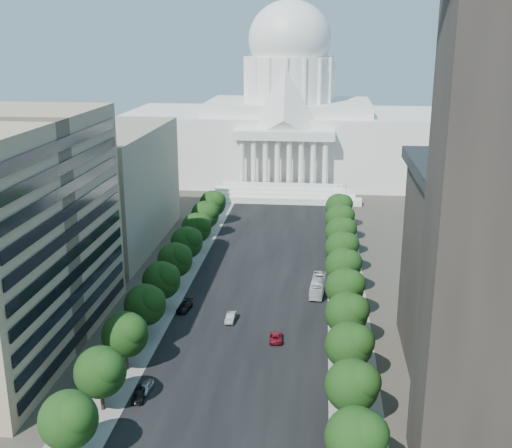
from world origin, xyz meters
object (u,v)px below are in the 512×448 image
(car_dark_a, at_px, (139,394))
(car_silver, at_px, (231,317))
(car_parked, at_px, (146,387))
(car_dark_b, at_px, (185,307))
(car_red, at_px, (276,337))
(city_bus, at_px, (318,286))

(car_dark_a, distance_m, car_silver, 30.19)
(car_dark_a, height_order, car_parked, car_dark_a)
(car_dark_b, xyz_separation_m, car_parked, (0.36, -30.38, -0.07))
(car_red, relative_size, city_bus, 0.43)
(car_parked, bearing_deg, city_bus, 62.89)
(car_red, distance_m, car_dark_b, 22.12)
(car_silver, distance_m, car_parked, 28.03)
(car_red, distance_m, city_bus, 24.38)
(car_silver, bearing_deg, car_dark_a, -107.19)
(car_parked, bearing_deg, car_red, 50.02)
(car_dark_a, bearing_deg, car_silver, 65.01)
(car_red, xyz_separation_m, city_bus, (7.25, 23.26, 0.90))
(car_dark_a, bearing_deg, car_red, 42.25)
(car_silver, xyz_separation_m, city_bus, (16.45, 16.03, 0.81))
(car_silver, bearing_deg, car_dark_b, 159.85)
(car_parked, xyz_separation_m, city_bus, (25.94, 42.40, 0.88))
(car_dark_a, distance_m, car_red, 28.61)
(car_silver, relative_size, car_dark_b, 0.89)
(car_parked, relative_size, city_bus, 0.36)
(car_silver, distance_m, car_dark_b, 10.63)
(car_dark_a, xyz_separation_m, car_red, (19.13, 21.27, -0.09))
(car_parked, bearing_deg, car_silver, 74.55)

